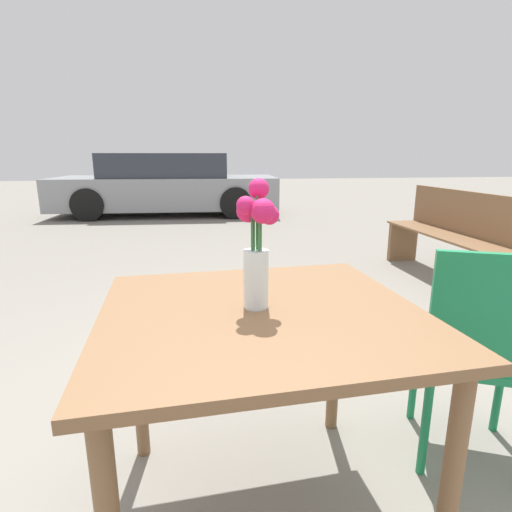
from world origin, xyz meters
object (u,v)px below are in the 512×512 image
Objects in this scene: flower_vase at (257,248)px; parked_car at (167,185)px; table_front at (261,340)px; bench_near at (456,233)px; cafe_chair at (481,347)px.

parked_car is (-0.74, 7.33, -0.32)m from flower_vase.
table_front is at bearing -84.17° from parked_car.
table_front is 0.56× the size of bench_near.
cafe_chair is 2.60m from bench_near.
table_front is 0.22× the size of parked_car.
parked_car reaches higher than bench_near.
parked_car reaches higher than table_front.
cafe_chair is at bearing -122.76° from bench_near.
flower_vase is at bearing -134.67° from bench_near.
parked_car reaches higher than cafe_chair.
bench_near is 5.88m from parked_car.
parked_car is at bearing 95.76° from flower_vase.
cafe_chair is at bearing 6.53° from table_front.
parked_car is at bearing 102.18° from cafe_chair.
cafe_chair is 0.19× the size of parked_car.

